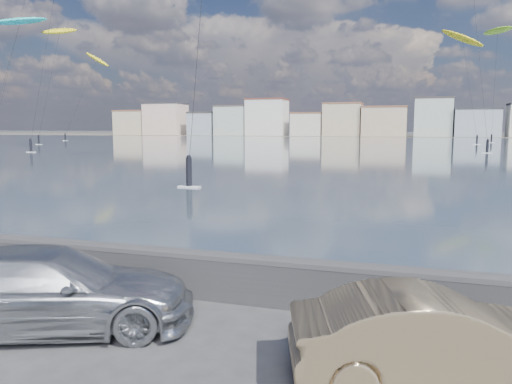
% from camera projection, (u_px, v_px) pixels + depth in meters
% --- Properties ---
extents(ground, '(700.00, 700.00, 0.00)m').
position_uv_depth(ground, '(128.00, 349.00, 8.36)').
color(ground, '#333335').
rests_on(ground, ground).
extents(bay_water, '(500.00, 177.00, 0.00)m').
position_uv_depth(bay_water, '(388.00, 146.00, 94.91)').
color(bay_water, '#324654').
rests_on(bay_water, ground).
extents(far_shore_strip, '(500.00, 60.00, 0.00)m').
position_uv_depth(far_shore_strip, '(402.00, 136.00, 197.54)').
color(far_shore_strip, '#4C473D').
rests_on(far_shore_strip, ground).
extents(seawall, '(400.00, 0.36, 1.08)m').
position_uv_depth(seawall, '(194.00, 271.00, 10.84)').
color(seawall, '#28282B').
rests_on(seawall, ground).
extents(far_buildings, '(240.79, 13.26, 14.60)m').
position_uv_depth(far_buildings, '(405.00, 120.00, 183.12)').
color(far_buildings, beige).
rests_on(far_buildings, ground).
extents(car_silver, '(5.61, 4.02, 1.51)m').
position_uv_depth(car_silver, '(50.00, 290.00, 9.09)').
color(car_silver, '#B0B3B9').
rests_on(car_silver, ground).
extents(car_champagne, '(4.37, 2.60, 1.36)m').
position_uv_depth(car_champagne, '(433.00, 337.00, 7.21)').
color(car_champagne, tan).
rests_on(car_champagne, ground).
extents(kitesurfer_3, '(10.27, 17.15, 25.39)m').
position_uv_depth(kitesurfer_3, '(97.00, 60.00, 140.00)').
color(kitesurfer_3, yellow).
rests_on(kitesurfer_3, ground).
extents(kitesurfer_8, '(3.48, 13.19, 25.80)m').
position_uv_depth(kitesurfer_8, '(60.00, 32.00, 106.12)').
color(kitesurfer_8, yellow).
rests_on(kitesurfer_8, ground).
extents(kitesurfer_9, '(9.17, 9.15, 25.25)m').
position_uv_depth(kitesurfer_9, '(462.00, 39.00, 106.11)').
color(kitesurfer_9, yellow).
rests_on(kitesurfer_9, ground).
extents(kitesurfer_13, '(8.98, 17.54, 25.76)m').
position_uv_depth(kitesurfer_13, '(20.00, 22.00, 97.49)').
color(kitesurfer_13, '#19BFBF').
rests_on(kitesurfer_13, ground).
extents(kitesurfer_16, '(7.17, 11.92, 26.53)m').
position_uv_depth(kitesurfer_16, '(498.00, 32.00, 115.85)').
color(kitesurfer_16, '#8CD826').
rests_on(kitesurfer_16, ground).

